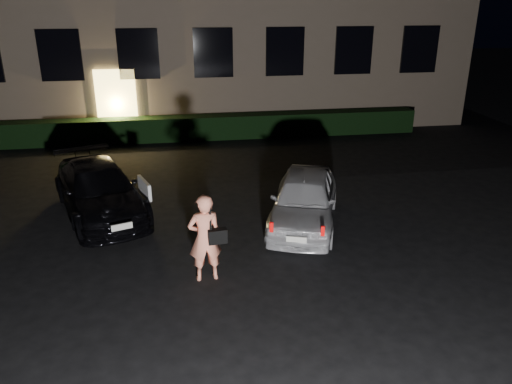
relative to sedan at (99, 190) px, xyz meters
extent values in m
plane|color=black|center=(3.31, -4.15, -0.59)|extent=(80.00, 80.00, 0.00)
cube|color=#F4D467|center=(-0.19, 6.79, 0.66)|extent=(1.40, 0.10, 2.50)
cube|color=black|center=(-1.89, 6.79, 2.41)|extent=(1.40, 0.10, 1.70)
cube|color=black|center=(0.71, 6.79, 2.41)|extent=(1.40, 0.10, 1.70)
cube|color=black|center=(3.31, 6.79, 2.41)|extent=(1.40, 0.10, 1.70)
cube|color=black|center=(5.91, 6.79, 2.41)|extent=(1.40, 0.10, 1.70)
cube|color=black|center=(8.51, 6.79, 2.41)|extent=(1.40, 0.10, 1.70)
cube|color=black|center=(11.11, 6.79, 2.41)|extent=(1.40, 0.10, 1.70)
cube|color=black|center=(3.31, 6.35, -0.17)|extent=(15.00, 0.70, 0.85)
imported|color=black|center=(0.00, 0.00, 0.00)|extent=(2.92, 4.41, 1.19)
cube|color=white|center=(1.09, -0.41, 0.14)|extent=(0.35, 0.83, 0.40)
cube|color=silver|center=(0.70, -2.00, -0.08)|extent=(0.42, 0.18, 0.13)
imported|color=silver|center=(4.67, -1.35, 0.01)|extent=(2.49, 3.81, 1.20)
cube|color=red|center=(3.65, -2.79, 0.06)|extent=(0.08, 0.07, 0.20)
cube|color=red|center=(4.60, -3.11, 0.06)|extent=(0.08, 0.07, 0.20)
cube|color=silver|center=(4.11, -2.99, -0.14)|extent=(0.39, 0.16, 0.12)
imported|color=#FC9070|center=(2.31, -3.41, 0.24)|extent=(0.65, 0.47, 1.67)
cube|color=black|center=(2.53, -3.49, 0.31)|extent=(0.36, 0.19, 0.27)
cube|color=black|center=(2.41, -3.47, 0.68)|extent=(0.04, 0.06, 0.52)
camera|label=1|loc=(1.96, -11.48, 4.30)|focal=35.00mm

